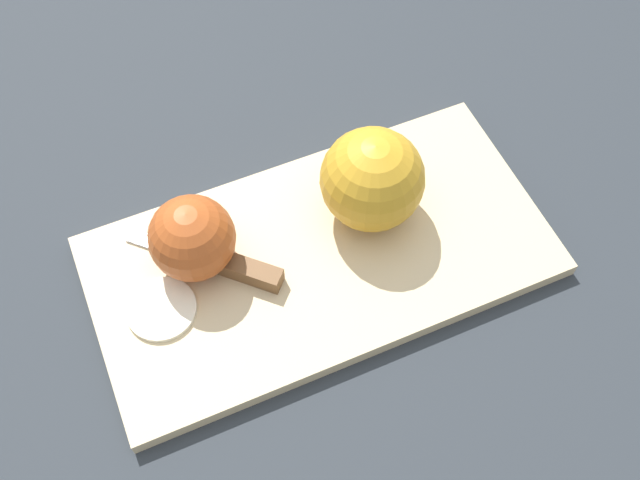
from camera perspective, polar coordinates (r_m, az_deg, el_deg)
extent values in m
plane|color=#282D33|center=(0.66, 0.00, -1.55)|extent=(4.00, 4.00, 0.00)
cube|color=#D1B789|center=(0.65, 0.00, -1.24)|extent=(0.40, 0.22, 0.01)
sphere|color=gold|center=(0.63, 4.01, 4.63)|extent=(0.09, 0.09, 0.09)
cylinder|color=#EFE5C6|center=(0.63, 3.76, 4.08)|extent=(0.07, 0.06, 0.08)
sphere|color=#AD4C1E|center=(0.62, -9.72, 0.14)|extent=(0.07, 0.07, 0.07)
cylinder|color=#EFE5C6|center=(0.62, -10.30, 0.20)|extent=(0.04, 0.06, 0.07)
cube|color=silver|center=(0.66, -11.28, -0.67)|extent=(0.07, 0.06, 0.00)
cube|color=brown|center=(0.63, -5.62, -2.34)|extent=(0.06, 0.05, 0.02)
cylinder|color=#EFE5C6|center=(0.63, -11.99, -5.16)|extent=(0.06, 0.06, 0.00)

